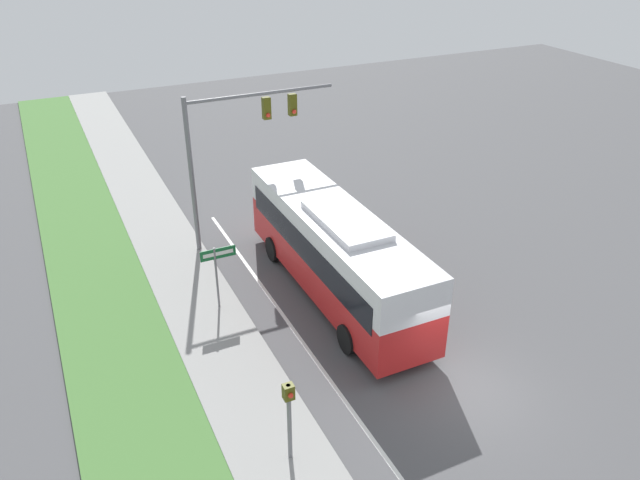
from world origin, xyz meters
name	(u,v)px	position (x,y,z in m)	size (l,w,h in m)	color
ground_plane	(465,390)	(0.00, 0.00, 0.00)	(80.00, 80.00, 0.00)	#4C4C4F
sidewalk	(280,456)	(-6.20, 0.00, 0.06)	(2.80, 80.00, 0.12)	gray
lane_divider_near	(364,427)	(-3.60, 0.00, 0.00)	(0.14, 30.00, 0.01)	silver
bus	(335,248)	(-1.23, 6.64, 2.01)	(2.69, 10.91, 3.65)	red
signal_gantry	(234,138)	(-3.16, 12.11, 4.83)	(6.40, 0.41, 6.77)	slate
pedestrian_signal	(289,409)	(-5.97, -0.18, 1.82)	(0.28, 0.34, 2.63)	slate
street_sign	(217,266)	(-5.51, 7.51, 1.83)	(1.31, 0.08, 2.60)	slate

